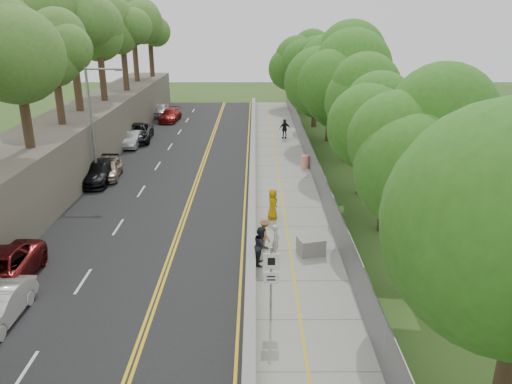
% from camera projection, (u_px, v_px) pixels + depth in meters
% --- Properties ---
extents(ground, '(140.00, 140.00, 0.00)m').
position_uv_depth(ground, '(245.00, 282.00, 22.15)').
color(ground, '#33511E').
rests_on(ground, ground).
extents(road, '(11.20, 66.00, 0.04)m').
position_uv_depth(road, '(175.00, 178.00, 36.27)').
color(road, black).
rests_on(road, ground).
extents(sidewalk, '(4.20, 66.00, 0.05)m').
position_uv_depth(sidewalk, '(284.00, 178.00, 36.28)').
color(sidewalk, gray).
rests_on(sidewalk, ground).
extents(jersey_barrier, '(0.42, 66.00, 0.60)m').
position_uv_depth(jersey_barrier, '(252.00, 174.00, 36.19)').
color(jersey_barrier, yellow).
rests_on(jersey_barrier, ground).
extents(rock_embankment, '(5.00, 66.00, 4.00)m').
position_uv_depth(rock_embankment, '(60.00, 151.00, 35.59)').
color(rock_embankment, '#595147').
rests_on(rock_embankment, ground).
extents(chainlink_fence, '(0.04, 66.00, 2.00)m').
position_uv_depth(chainlink_fence, '(313.00, 165.00, 35.96)').
color(chainlink_fence, slate).
rests_on(chainlink_fence, ground).
extents(trees_embankment, '(6.40, 66.00, 13.00)m').
position_uv_depth(trees_embankment, '(51.00, 26.00, 32.75)').
color(trees_embankment, '#508230').
rests_on(trees_embankment, rock_embankment).
extents(trees_fenceside, '(7.00, 66.00, 14.00)m').
position_uv_depth(trees_fenceside, '(351.00, 80.00, 33.95)').
color(trees_fenceside, '#3A7F22').
rests_on(trees_fenceside, ground).
extents(streetlight, '(2.52, 0.22, 8.00)m').
position_uv_depth(streetlight, '(94.00, 117.00, 33.77)').
color(streetlight, gray).
rests_on(streetlight, ground).
extents(signpost, '(0.62, 0.09, 3.10)m').
position_uv_depth(signpost, '(271.00, 276.00, 18.66)').
color(signpost, gray).
rests_on(signpost, sidewalk).
extents(construction_barrel, '(0.60, 0.60, 0.99)m').
position_uv_depth(construction_barrel, '(305.00, 162.00, 38.34)').
color(construction_barrel, '#F8381B').
rests_on(construction_barrel, sidewalk).
extents(concrete_block, '(1.43, 1.21, 0.83)m').
position_uv_depth(concrete_block, '(311.00, 246.00, 24.54)').
color(concrete_block, gray).
rests_on(concrete_block, sidewalk).
extents(car_3, '(2.09, 5.01, 1.45)m').
position_uv_depth(car_3, '(98.00, 172.00, 35.11)').
color(car_3, black).
rests_on(car_3, road).
extents(car_4, '(1.93, 4.02, 1.32)m').
position_uv_depth(car_4, '(109.00, 169.00, 35.98)').
color(car_4, tan).
rests_on(car_4, road).
extents(car_5, '(1.55, 4.13, 1.35)m').
position_uv_depth(car_5, '(132.00, 139.00, 44.67)').
color(car_5, '#B1B3B9').
rests_on(car_5, road).
extents(car_6, '(3.09, 5.82, 1.56)m').
position_uv_depth(car_6, '(137.00, 133.00, 46.60)').
color(car_6, black).
rests_on(car_6, road).
extents(car_7, '(2.23, 4.74, 1.34)m').
position_uv_depth(car_7, '(170.00, 115.00, 55.33)').
color(car_7, maroon).
rests_on(car_7, road).
extents(car_8, '(1.83, 4.31, 1.45)m').
position_uv_depth(car_8, '(160.00, 110.00, 58.13)').
color(car_8, silver).
rests_on(car_8, road).
extents(painter_0, '(0.85, 1.03, 1.81)m').
position_uv_depth(painter_0, '(273.00, 204.00, 28.61)').
color(painter_0, '#C5920A').
rests_on(painter_0, sidewalk).
extents(painter_1, '(0.43, 0.62, 1.65)m').
position_uv_depth(painter_1, '(276.00, 240.00, 24.19)').
color(painter_1, silver).
rests_on(painter_1, sidewalk).
extents(painter_2, '(0.80, 0.98, 1.87)m').
position_uv_depth(painter_2, '(262.00, 246.00, 23.38)').
color(painter_2, black).
rests_on(painter_2, sidewalk).
extents(painter_3, '(0.94, 1.19, 1.62)m').
position_uv_depth(painter_3, '(265.00, 234.00, 24.97)').
color(painter_3, '#996F46').
rests_on(painter_3, sidewalk).
extents(person_far, '(1.18, 0.74, 1.86)m').
position_uv_depth(person_far, '(285.00, 129.00, 47.38)').
color(person_far, black).
rests_on(person_far, sidewalk).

